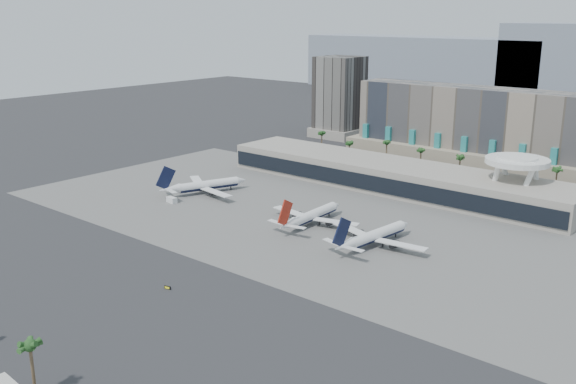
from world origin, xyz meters
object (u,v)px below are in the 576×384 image
Objects in this scene: airliner_left at (205,185)px; taxiway_sign at (168,288)px; airliner_right at (374,236)px; service_vehicle_b at (297,225)px; service_vehicle_a at (172,200)px; airliner_centre at (312,215)px.

airliner_left is 18.24× the size of taxiway_sign.
airliner_left is 95.95m from airliner_right.
service_vehicle_b is at bearing -170.03° from airliner_right.
service_vehicle_a reaches higher than taxiway_sign.
service_vehicle_b is (62.62, -10.40, -2.77)m from airliner_left.
airliner_left reaches higher than service_vehicle_a.
taxiway_sign is at bearing -33.55° from service_vehicle_a.
airliner_left is at bearing 97.81° from service_vehicle_a.
airliner_left reaches higher than airliner_right.
service_vehicle_b is at bearing 11.59° from airliner_left.
airliner_right reaches higher than service_vehicle_b.
service_vehicle_b is (-32.98, -2.25, -2.65)m from airliner_right.
airliner_centre is 0.97× the size of airliner_right.
service_vehicle_a is (0.15, -19.48, -2.51)m from airliner_left.
taxiway_sign is at bearing -89.45° from airliner_centre.
airliner_left is at bearing -178.81° from airliner_right.
airliner_right is 96.15m from service_vehicle_a.
airliner_centre reaches higher than service_vehicle_b.
service_vehicle_a is (-95.45, -11.33, -2.40)m from airliner_right.
airliner_centre is 7.37m from service_vehicle_b.
airliner_left is at bearing 173.85° from airliner_centre.
airliner_left is 0.98× the size of airliner_right.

